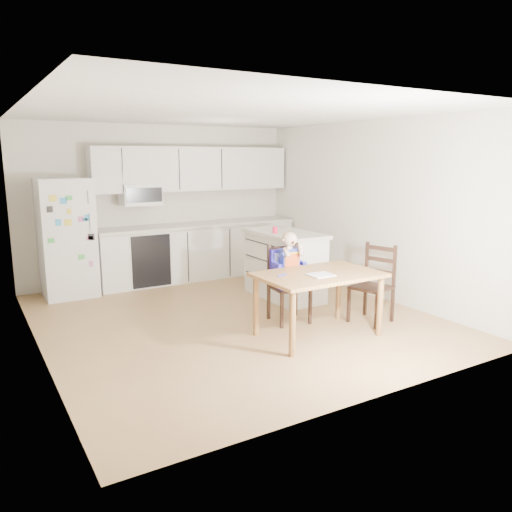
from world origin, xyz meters
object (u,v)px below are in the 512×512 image
Objects in this scene: red_cup at (275,230)px; refrigerator at (67,238)px; chair_side at (376,278)px; chair_booster at (288,267)px; dining_table at (319,282)px; kitchen_island at (284,264)px.

refrigerator is at bearing 144.64° from red_cup.
red_cup is 0.09× the size of chair_side.
chair_side is at bearing -22.13° from chair_booster.
dining_table is 1.42× the size of chair_side.
red_cup is at bearing 75.87° from dining_table.
chair_side reaches higher than dining_table.
chair_side is (0.94, 0.08, -0.09)m from dining_table.
kitchen_island is 1.62m from dining_table.
refrigerator is 3.82m from dining_table.
chair_booster is at bearing 89.41° from dining_table.
red_cup reaches higher than kitchen_island.
kitchen_island is at bearing -32.67° from refrigerator.
chair_side is at bearing -46.01° from refrigerator.
chair_side is (3.01, -3.12, -0.31)m from refrigerator.
kitchen_island is 0.55m from red_cup.
dining_table is (2.07, -3.20, -0.22)m from refrigerator.
dining_table is at bearing -82.73° from chair_booster.
refrigerator is at bearing 147.33° from kitchen_island.
kitchen_island reaches higher than dining_table.
refrigerator is 1.31× the size of kitchen_island.
chair_booster reaches higher than chair_side.
red_cup is at bearing 74.76° from chair_booster.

